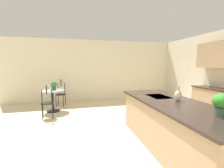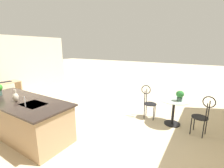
{
  "view_description": "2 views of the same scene",
  "coord_description": "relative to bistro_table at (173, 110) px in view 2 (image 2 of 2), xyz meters",
  "views": [
    {
      "loc": [
        2.74,
        -0.94,
        1.61
      ],
      "look_at": [
        -1.29,
        0.05,
        1.09
      ],
      "focal_mm": 24.68,
      "sensor_mm": 36.0,
      "label": 1
    },
    {
      "loc": [
        -3.49,
        2.72,
        2.16
      ],
      "look_at": [
        -1.39,
        -0.67,
        1.22
      ],
      "focal_mm": 24.96,
      "sensor_mm": 36.0,
      "label": 2
    }
  ],
  "objects": [
    {
      "name": "vase_on_counter",
      "position": [
        3.05,
        2.66,
        0.58
      ],
      "size": [
        0.13,
        0.13,
        0.29
      ],
      "color": "#BCB29E",
      "rests_on": "kitchen_island"
    },
    {
      "name": "bistro_table",
      "position": [
        0.0,
        0.0,
        0.0
      ],
      "size": [
        0.8,
        0.8,
        0.74
      ],
      "color": "black",
      "rests_on": "ground"
    },
    {
      "name": "chair_near_window",
      "position": [
        -0.72,
        0.22,
        0.13
      ],
      "size": [
        0.51,
        0.45,
        1.04
      ],
      "color": "black",
      "rests_on": "ground"
    },
    {
      "name": "kitchen_island",
      "position": [
        3.1,
        2.54,
        0.02
      ],
      "size": [
        2.8,
        1.06,
        0.92
      ],
      "color": "tan",
      "rests_on": "ground"
    },
    {
      "name": "sink_faucet",
      "position": [
        2.55,
        2.72,
        0.58
      ],
      "size": [
        0.02,
        0.02,
        0.22
      ],
      "primitive_type": "cylinder",
      "color": "#B2B5BA",
      "rests_on": "kitchen_island"
    },
    {
      "name": "chair_by_island",
      "position": [
        0.75,
        -0.06,
        0.13
      ],
      "size": [
        0.5,
        0.43,
        1.04
      ],
      "color": "black",
      "rests_on": "ground"
    },
    {
      "name": "potted_plant_on_table",
      "position": [
        -0.14,
        0.03,
        0.46
      ],
      "size": [
        0.21,
        0.21,
        0.29
      ],
      "color": "#385147",
      "rests_on": "bistro_table"
    },
    {
      "name": "writing_desk",
      "position": [
        6.45,
        1.46,
        0.06
      ],
      "size": [
        0.6,
        1.2,
        0.74
      ],
      "color": "tan",
      "rests_on": "ground"
    },
    {
      "name": "keyboard",
      "position": [
        6.47,
        1.36,
        0.31
      ],
      "size": [
        0.16,
        0.44,
        0.03
      ],
      "color": "black",
      "rests_on": "writing_desk"
    },
    {
      "name": "ground_plane",
      "position": [
        2.8,
        1.69,
        -0.45
      ],
      "size": [
        40.0,
        40.0,
        0.0
      ],
      "primitive_type": "plane",
      "color": "beige"
    }
  ]
}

